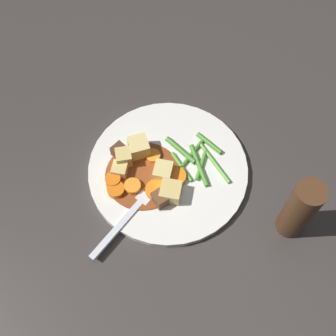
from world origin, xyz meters
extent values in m
plane|color=#383330|center=(0.00, 0.00, 0.00)|extent=(3.00, 3.00, 0.00)
cylinder|color=white|center=(0.00, 0.00, 0.01)|extent=(0.26, 0.26, 0.01)
cylinder|color=brown|center=(0.04, -0.01, 0.01)|extent=(0.12, 0.12, 0.00)
cylinder|color=orange|center=(0.09, -0.01, 0.02)|extent=(0.04, 0.04, 0.01)
cylinder|color=orange|center=(0.04, 0.03, 0.02)|extent=(0.05, 0.05, 0.01)
cylinder|color=orange|center=(0.00, 0.02, 0.02)|extent=(0.05, 0.05, 0.01)
cylinder|color=orange|center=(0.01, -0.03, 0.02)|extent=(0.03, 0.03, 0.01)
cylinder|color=orange|center=(0.09, -0.03, 0.02)|extent=(0.03, 0.03, 0.01)
cylinder|color=orange|center=(0.07, 0.00, 0.02)|extent=(0.03, 0.03, 0.01)
cube|color=#DBBC6B|center=(0.02, 0.04, 0.02)|extent=(0.05, 0.05, 0.03)
cube|color=#E5CC7A|center=(0.01, 0.01, 0.02)|extent=(0.04, 0.04, 0.02)
cube|color=#DBBC6B|center=(0.07, -0.04, 0.02)|extent=(0.03, 0.03, 0.02)
cube|color=#E5CC7A|center=(0.02, -0.05, 0.03)|extent=(0.04, 0.04, 0.03)
cube|color=#DBBC6B|center=(0.05, -0.05, 0.03)|extent=(0.03, 0.03, 0.03)
cube|color=brown|center=(0.04, 0.04, 0.02)|extent=(0.03, 0.03, 0.02)
cube|color=#4C2B19|center=(0.05, -0.06, 0.02)|extent=(0.03, 0.03, 0.02)
cylinder|color=#4C8E33|center=(-0.08, 0.00, 0.02)|extent=(0.02, 0.05, 0.01)
cylinder|color=#4C8E33|center=(-0.04, -0.01, 0.02)|extent=(0.02, 0.07, 0.01)
cylinder|color=#599E38|center=(-0.02, 0.01, 0.02)|extent=(0.01, 0.06, 0.01)
cylinder|color=#4C8E33|center=(-0.04, 0.03, 0.02)|extent=(0.03, 0.08, 0.01)
cylinder|color=#4C8E33|center=(-0.05, 0.00, 0.02)|extent=(0.07, 0.03, 0.01)
cylinder|color=#66AD42|center=(-0.07, 0.04, 0.02)|extent=(0.01, 0.08, 0.01)
cylinder|color=#599E38|center=(-0.05, 0.03, 0.02)|extent=(0.05, 0.04, 0.01)
cube|color=silver|center=(0.13, 0.05, 0.01)|extent=(0.11, 0.05, 0.00)
cube|color=silver|center=(0.06, 0.03, 0.01)|extent=(0.02, 0.03, 0.00)
cylinder|color=silver|center=(0.03, 0.02, 0.01)|extent=(0.04, 0.02, 0.00)
cylinder|color=silver|center=(0.03, 0.02, 0.01)|extent=(0.04, 0.02, 0.00)
cylinder|color=silver|center=(0.03, 0.01, 0.01)|extent=(0.04, 0.02, 0.00)
cylinder|color=silver|center=(0.04, 0.01, 0.01)|extent=(0.04, 0.02, 0.00)
cylinder|color=#4C2D19|center=(-0.11, 0.18, 0.06)|extent=(0.04, 0.04, 0.13)
camera|label=1|loc=(0.18, 0.28, 0.65)|focal=46.99mm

